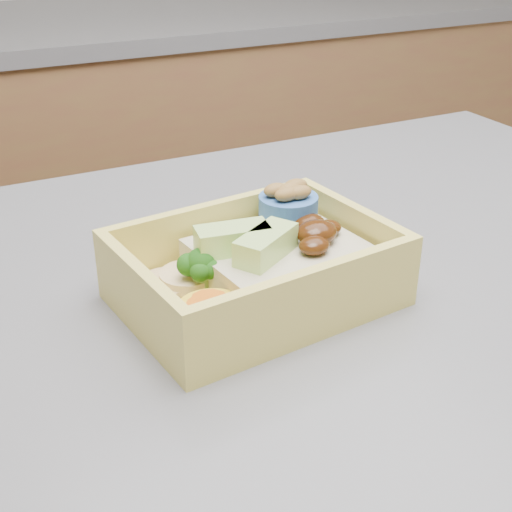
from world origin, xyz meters
name	(u,v)px	position (x,y,z in m)	size (l,w,h in m)	color
bento_box	(262,268)	(0.19, 0.04, 0.94)	(0.18, 0.14, 0.06)	#E2D05D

